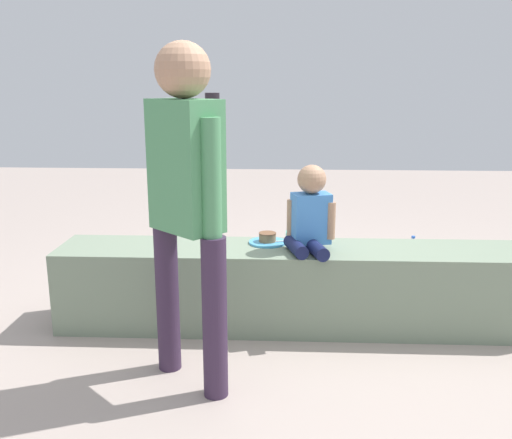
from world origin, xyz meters
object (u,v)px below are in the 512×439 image
(child_seated, at_px, (310,213))
(water_bottle_far_side, at_px, (401,255))
(handbag_black_leather, at_px, (399,268))
(adult_standing, at_px, (186,188))
(cake_box_white, at_px, (155,265))
(water_bottle_near_gift, at_px, (412,250))
(cake_plate, at_px, (268,240))
(gift_bag, at_px, (300,247))

(child_seated, distance_m, water_bottle_far_side, 1.54)
(water_bottle_far_side, height_order, handbag_black_leather, handbag_black_leather)
(adult_standing, xyz_separation_m, water_bottle_far_side, (1.37, 1.81, -0.87))
(adult_standing, height_order, handbag_black_leather, adult_standing)
(child_seated, bearing_deg, cake_box_white, 141.22)
(water_bottle_near_gift, bearing_deg, water_bottle_far_side, -137.05)
(child_seated, relative_size, handbag_black_leather, 1.64)
(cake_plate, height_order, handbag_black_leather, cake_plate)
(gift_bag, relative_size, water_bottle_near_gift, 1.43)
(adult_standing, bearing_deg, handbag_black_leather, 48.42)
(cake_plate, bearing_deg, water_bottle_far_side, 46.03)
(adult_standing, height_order, gift_bag, adult_standing)
(adult_standing, distance_m, gift_bag, 2.08)
(child_seated, bearing_deg, handbag_black_leather, 49.61)
(cake_plate, distance_m, cake_box_white, 1.24)
(water_bottle_far_side, bearing_deg, water_bottle_near_gift, 42.95)
(water_bottle_far_side, distance_m, handbag_black_leather, 0.38)
(gift_bag, bearing_deg, handbag_black_leather, -28.82)
(adult_standing, distance_m, cake_plate, 0.94)
(water_bottle_near_gift, bearing_deg, cake_plate, -134.25)
(child_seated, xyz_separation_m, water_bottle_near_gift, (0.89, 1.28, -0.59))
(water_bottle_far_side, bearing_deg, cake_plate, -133.97)
(adult_standing, height_order, cake_plate, adult_standing)
(water_bottle_near_gift, height_order, water_bottle_far_side, water_bottle_near_gift)
(water_bottle_near_gift, xyz_separation_m, cake_box_white, (-2.00, -0.39, -0.03))
(water_bottle_near_gift, distance_m, handbag_black_leather, 0.51)
(water_bottle_far_side, xyz_separation_m, cake_box_white, (-1.89, -0.29, -0.01))
(cake_box_white, bearing_deg, water_bottle_far_side, 8.76)
(adult_standing, bearing_deg, water_bottle_near_gift, 52.30)
(gift_bag, height_order, water_bottle_far_side, gift_bag)
(gift_bag, bearing_deg, water_bottle_near_gift, 5.45)
(gift_bag, bearing_deg, water_bottle_far_side, -1.20)
(handbag_black_leather, bearing_deg, child_seated, -130.39)
(adult_standing, bearing_deg, child_seated, 46.95)
(child_seated, xyz_separation_m, cake_plate, (-0.24, 0.12, -0.19))
(adult_standing, bearing_deg, cake_box_white, 109.00)
(water_bottle_far_side, height_order, cake_box_white, water_bottle_far_side)
(water_bottle_near_gift, bearing_deg, child_seated, -124.77)
(child_seated, distance_m, cake_box_white, 1.55)
(water_bottle_far_side, relative_size, handbag_black_leather, 0.61)
(water_bottle_near_gift, relative_size, handbag_black_leather, 0.72)
(child_seated, distance_m, water_bottle_near_gift, 1.67)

